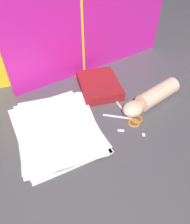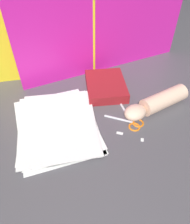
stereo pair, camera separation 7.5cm
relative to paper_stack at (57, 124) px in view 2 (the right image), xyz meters
name	(u,v)px [view 2 (the right image)]	position (x,y,z in m)	size (l,w,h in m)	color
ground_plane	(94,131)	(0.12, -0.06, -0.01)	(6.00, 6.00, 0.00)	#4C494F
backdrop_panel_left	(29,19)	(-0.04, 0.33, 0.25)	(0.51, 0.05, 0.52)	yellow
backdrop_panel_center	(105,25)	(0.27, 0.33, 0.20)	(0.77, 0.18, 0.42)	#D81E9E
paper_stack	(57,124)	(0.00, 0.00, 0.00)	(0.31, 0.37, 0.02)	white
book_closed	(106,86)	(0.23, 0.16, 0.01)	(0.18, 0.22, 0.04)	maroon
scissors	(131,121)	(0.26, -0.04, 0.00)	(0.14, 0.15, 0.01)	silver
hand_forearm	(157,103)	(0.38, 0.00, 0.03)	(0.29, 0.15, 0.07)	beige
paper_scrap_near	(142,140)	(0.27, -0.13, -0.01)	(0.02, 0.02, 0.00)	white
paper_scrap_mid	(120,133)	(0.21, -0.09, -0.01)	(0.03, 0.02, 0.00)	white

